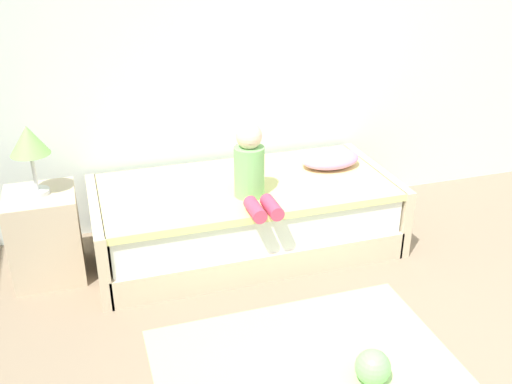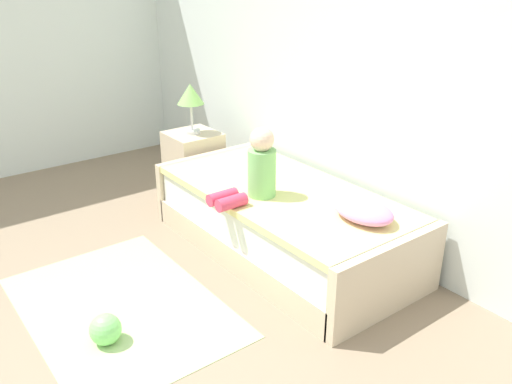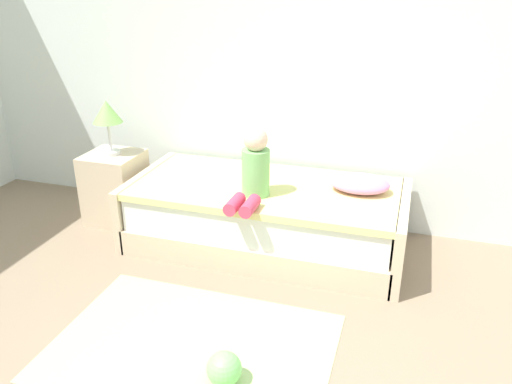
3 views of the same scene
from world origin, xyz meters
The scene contains 8 objects.
wall_rear centered at (0.00, 2.60, 1.45)m, with size 7.20×0.10×2.90m, color silver.
bed centered at (-0.66, 2.00, 0.25)m, with size 2.11×1.00×0.50m.
nightstand centered at (-2.01, 2.04, 0.30)m, with size 0.44×0.44×0.60m, color beige.
table_lamp centered at (-2.01, 2.04, 0.94)m, with size 0.24×0.24×0.45m.
child_figure centered at (-0.69, 1.77, 0.70)m, with size 0.20×0.51×0.50m.
pillow centered at (0.02, 2.10, 0.56)m, with size 0.44×0.30×0.13m, color #EA8CC6.
toy_ball centered at (-0.44, 0.49, 0.09)m, with size 0.19×0.19×0.19m, color #7FD872.
area_rug centered at (-0.71, 0.70, 0.00)m, with size 1.60×1.10×0.01m, color #B2D189.
Camera 2 is at (2.10, -0.35, 2.04)m, focal length 37.73 mm.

